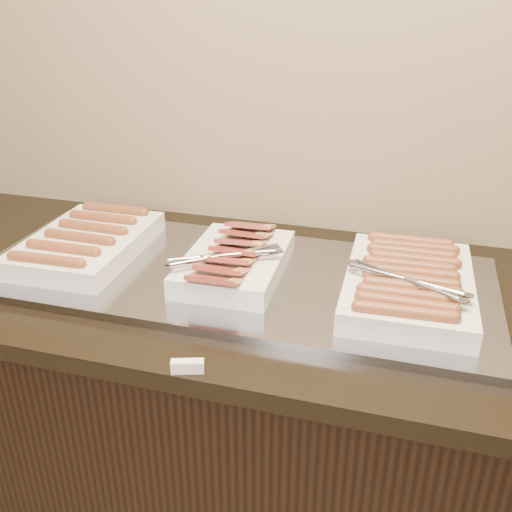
{
  "coord_description": "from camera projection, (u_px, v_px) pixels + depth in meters",
  "views": [
    {
      "loc": [
        0.37,
        1.0,
        1.54
      ],
      "look_at": [
        0.04,
        2.13,
        0.97
      ],
      "focal_mm": 40.0,
      "sensor_mm": 36.0,
      "label": 1
    }
  ],
  "objects": [
    {
      "name": "dish_center",
      "position": [
        234.0,
        261.0,
        1.32
      ],
      "size": [
        0.26,
        0.35,
        0.09
      ],
      "rotation": [
        0.0,
        0.0,
        0.03
      ],
      "color": "white",
      "rests_on": "warming_tray"
    },
    {
      "name": "counter",
      "position": [
        241.0,
        426.0,
        1.54
      ],
      "size": [
        2.06,
        0.76,
        0.9
      ],
      "color": "black",
      "rests_on": "ground"
    },
    {
      "name": "warming_tray",
      "position": [
        232.0,
        276.0,
        1.35
      ],
      "size": [
        1.2,
        0.5,
        0.02
      ],
      "primitive_type": "cube",
      "color": "#8E909B",
      "rests_on": "counter"
    },
    {
      "name": "dish_right",
      "position": [
        408.0,
        283.0,
        1.23
      ],
      "size": [
        0.28,
        0.4,
        0.08
      ],
      "rotation": [
        0.0,
        0.0,
        0.02
      ],
      "color": "white",
      "rests_on": "warming_tray"
    },
    {
      "name": "label_holder",
      "position": [
        188.0,
        366.0,
        1.03
      ],
      "size": [
        0.06,
        0.04,
        0.02
      ],
      "primitive_type": "cube",
      "rotation": [
        0.0,
        0.0,
        0.32
      ],
      "color": "white",
      "rests_on": "counter"
    },
    {
      "name": "dish_left",
      "position": [
        87.0,
        242.0,
        1.43
      ],
      "size": [
        0.27,
        0.39,
        0.07
      ],
      "rotation": [
        0.0,
        0.0,
        0.03
      ],
      "color": "white",
      "rests_on": "warming_tray"
    }
  ]
}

